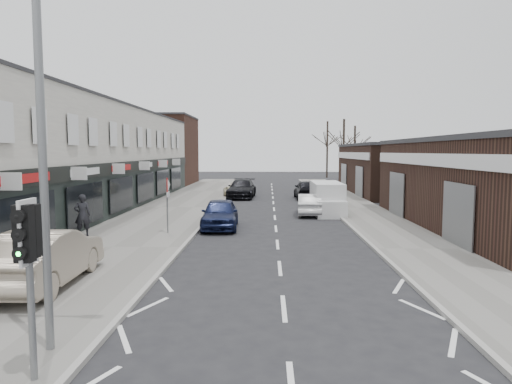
# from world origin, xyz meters

# --- Properties ---
(ground) EXTENTS (160.00, 160.00, 0.00)m
(ground) POSITION_xyz_m (0.00, 0.00, 0.00)
(ground) COLOR black
(ground) RESTS_ON ground
(pavement_left) EXTENTS (5.50, 64.00, 0.12)m
(pavement_left) POSITION_xyz_m (-6.75, 22.00, 0.06)
(pavement_left) COLOR slate
(pavement_left) RESTS_ON ground
(pavement_right) EXTENTS (3.50, 64.00, 0.12)m
(pavement_right) POSITION_xyz_m (5.75, 22.00, 0.06)
(pavement_right) COLOR slate
(pavement_right) RESTS_ON ground
(shop_terrace_left) EXTENTS (8.00, 41.00, 7.10)m
(shop_terrace_left) POSITION_xyz_m (-13.50, 19.50, 3.55)
(shop_terrace_left) COLOR silver
(shop_terrace_left) RESTS_ON ground
(brick_block_far) EXTENTS (8.00, 10.00, 8.00)m
(brick_block_far) POSITION_xyz_m (-13.50, 45.00, 4.00)
(brick_block_far) COLOR #46281E
(brick_block_far) RESTS_ON ground
(right_unit_far) EXTENTS (10.00, 16.00, 4.50)m
(right_unit_far) POSITION_xyz_m (12.50, 34.00, 2.25)
(right_unit_far) COLOR #321F17
(right_unit_far) RESTS_ON ground
(tree_far_a) EXTENTS (3.60, 3.60, 8.00)m
(tree_far_a) POSITION_xyz_m (9.00, 48.00, 0.00)
(tree_far_a) COLOR #382D26
(tree_far_a) RESTS_ON ground
(tree_far_b) EXTENTS (3.60, 3.60, 7.50)m
(tree_far_b) POSITION_xyz_m (11.50, 54.00, 0.00)
(tree_far_b) COLOR #382D26
(tree_far_b) RESTS_ON ground
(tree_far_c) EXTENTS (3.60, 3.60, 8.50)m
(tree_far_c) POSITION_xyz_m (8.50, 60.00, 0.00)
(tree_far_c) COLOR #382D26
(tree_far_c) RESTS_ON ground
(traffic_light) EXTENTS (0.28, 0.60, 3.10)m
(traffic_light) POSITION_xyz_m (-4.40, -2.02, 2.41)
(traffic_light) COLOR slate
(traffic_light) RESTS_ON pavement_left
(street_lamp) EXTENTS (2.23, 0.22, 8.00)m
(street_lamp) POSITION_xyz_m (-4.53, -0.80, 4.62)
(street_lamp) COLOR slate
(street_lamp) RESTS_ON pavement_left
(warning_sign) EXTENTS (0.12, 0.80, 2.70)m
(warning_sign) POSITION_xyz_m (-5.16, 12.00, 2.20)
(warning_sign) COLOR slate
(warning_sign) RESTS_ON pavement_left
(white_van) EXTENTS (1.83, 5.13, 2.00)m
(white_van) POSITION_xyz_m (3.40, 20.01, 0.94)
(white_van) COLOR silver
(white_van) RESTS_ON ground
(sedan_on_pavement) EXTENTS (1.90, 5.06, 1.65)m
(sedan_on_pavement) POSITION_xyz_m (-6.88, 3.48, 0.95)
(sedan_on_pavement) COLOR gray
(sedan_on_pavement) RESTS_ON pavement_left
(pedestrian) EXTENTS (0.84, 0.71, 1.95)m
(pedestrian) POSITION_xyz_m (-8.90, 11.06, 1.09)
(pedestrian) COLOR black
(pedestrian) RESTS_ON pavement_left
(parked_car_left_a) EXTENTS (1.99, 4.57, 1.54)m
(parked_car_left_a) POSITION_xyz_m (-2.91, 14.10, 0.77)
(parked_car_left_a) COLOR #131B3E
(parked_car_left_a) RESTS_ON ground
(parked_car_left_b) EXTENTS (2.48, 5.53, 1.57)m
(parked_car_left_b) POSITION_xyz_m (-2.68, 29.68, 0.79)
(parked_car_left_b) COLOR black
(parked_car_left_b) RESTS_ON ground
(parked_car_left_c) EXTENTS (2.68, 4.98, 1.33)m
(parked_car_left_c) POSITION_xyz_m (-3.04, 31.55, 0.66)
(parked_car_left_c) COLOR beige
(parked_car_left_c) RESTS_ON ground
(parked_car_right_a) EXTENTS (1.68, 4.12, 1.33)m
(parked_car_right_a) POSITION_xyz_m (2.20, 19.24, 0.66)
(parked_car_right_a) COLOR silver
(parked_car_right_a) RESTS_ON ground
(parked_car_right_b) EXTENTS (2.04, 4.82, 1.63)m
(parked_car_right_b) POSITION_xyz_m (2.84, 28.84, 0.81)
(parked_car_right_b) COLOR black
(parked_car_right_b) RESTS_ON ground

